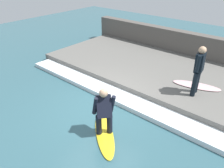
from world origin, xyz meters
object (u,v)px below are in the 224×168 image
surfer_riding (104,110)px  surfboard_waiting_near (196,85)px  surfer_waiting_near (199,68)px  surfboard_riding (104,133)px

surfer_riding → surfboard_waiting_near: surfer_riding is taller
surfer_riding → surfer_waiting_near: 3.49m
surfer_riding → surfboard_riding: bearing=0.0°
surfboard_riding → surfer_riding: 0.83m
surfer_riding → surfboard_waiting_near: size_ratio=0.82×
surfer_riding → surfboard_waiting_near: bearing=-16.7°
surfer_riding → surfer_waiting_near: bearing=-21.3°
surfboard_riding → surfer_riding: (0.00, 0.00, 0.83)m
surfer_waiting_near → surfboard_waiting_near: surfer_waiting_near is taller
surfer_waiting_near → surfboard_waiting_near: bearing=11.7°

